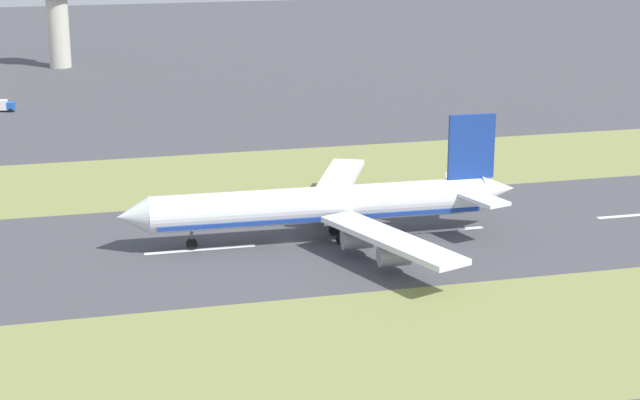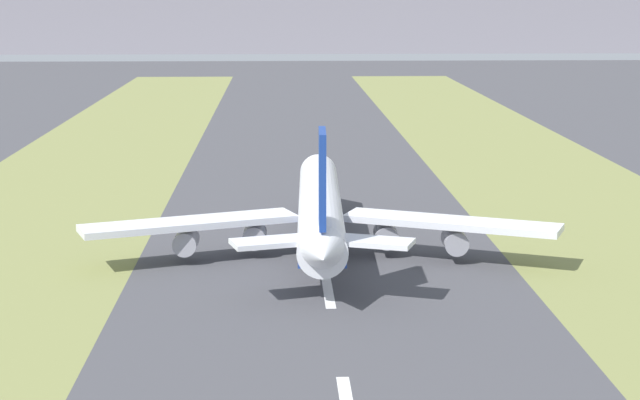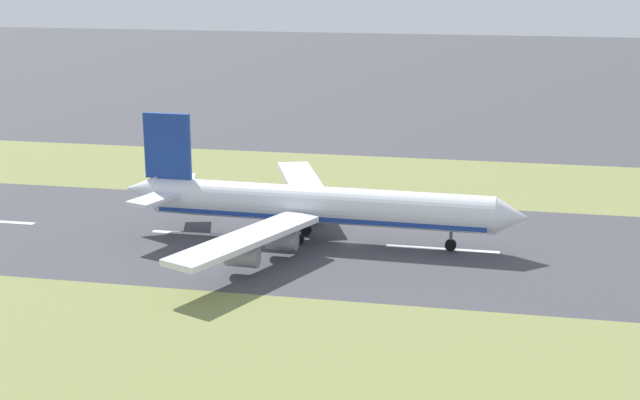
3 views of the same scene
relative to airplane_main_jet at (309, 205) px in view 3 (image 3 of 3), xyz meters
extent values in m
plane|color=#424247|center=(0.21, 7.11, -6.02)|extent=(800.00, 800.00, 0.00)
cube|color=olive|center=(-44.79, 7.11, -6.02)|extent=(40.00, 600.00, 0.01)
cube|color=olive|center=(45.21, 7.11, -6.02)|extent=(40.00, 600.00, 0.01)
cube|color=silver|center=(0.21, -18.10, -6.01)|extent=(1.20, 18.00, 0.01)
cube|color=silver|center=(0.21, 21.90, -6.01)|extent=(1.20, 18.00, 0.01)
cylinder|color=silver|center=(0.05, 1.90, 0.18)|extent=(7.59, 56.15, 6.00)
cone|color=silver|center=(0.92, 32.39, 0.18)|extent=(6.02, 5.17, 5.88)
cone|color=silver|center=(-0.83, -29.08, 0.98)|extent=(5.27, 6.14, 5.10)
cube|color=navy|center=(0.05, 1.90, -1.47)|extent=(7.23, 53.90, 0.70)
cube|color=silver|center=(-17.64, -4.81, -0.72)|extent=(29.27, 15.72, 0.90)
cube|color=silver|center=(17.34, -5.81, -0.72)|extent=(28.97, 17.12, 0.90)
cylinder|color=#93939E|center=(-9.06, -1.84, -3.17)|extent=(3.34, 4.89, 3.20)
cylinder|color=#93939E|center=(-18.15, -5.08, -3.17)|extent=(3.34, 4.89, 3.20)
cylinder|color=#93939E|center=(8.94, -2.35, -3.17)|extent=(3.34, 4.89, 3.20)
cylinder|color=#93939E|center=(17.83, -6.10, -3.17)|extent=(3.34, 4.89, 3.20)
cube|color=navy|center=(-0.69, -24.09, 8.68)|extent=(1.03, 8.02, 11.00)
cube|color=silver|center=(-6.18, -23.93, 1.18)|extent=(10.83, 7.04, 0.60)
cube|color=silver|center=(4.81, -24.24, 1.18)|extent=(10.90, 7.50, 0.60)
cylinder|color=#59595E|center=(0.66, 23.18, -3.52)|extent=(0.50, 0.50, 3.20)
cylinder|color=black|center=(0.66, 23.18, -5.12)|extent=(0.95, 1.82, 1.80)
cylinder|color=#59595E|center=(-2.63, -1.02, -3.52)|extent=(0.50, 0.50, 3.20)
cylinder|color=black|center=(-2.63, -1.02, -5.12)|extent=(0.95, 1.82, 1.80)
cylinder|color=#59595E|center=(2.57, -1.17, -3.52)|extent=(0.50, 0.50, 3.20)
cylinder|color=black|center=(2.57, -1.17, -5.12)|extent=(0.95, 1.82, 1.80)
camera|label=1|loc=(-163.51, 43.13, 49.78)|focal=60.00mm
camera|label=2|loc=(-5.62, -144.58, 29.88)|focal=60.00mm
camera|label=3|loc=(136.37, 29.02, 39.31)|focal=50.00mm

